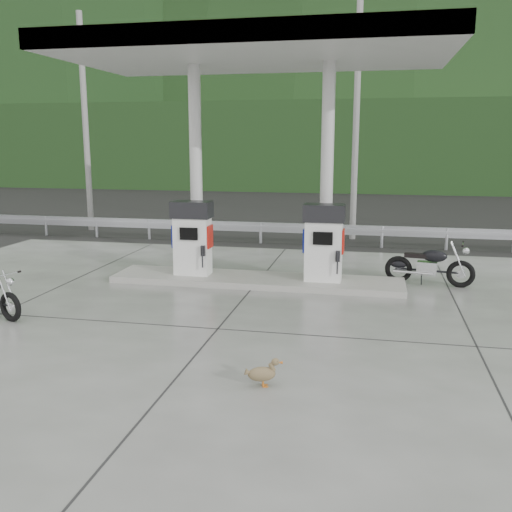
% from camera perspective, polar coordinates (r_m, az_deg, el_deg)
% --- Properties ---
extents(ground, '(160.00, 160.00, 0.00)m').
position_cam_1_polar(ground, '(11.47, -2.50, -5.82)').
color(ground, black).
rests_on(ground, ground).
extents(forecourt_apron, '(18.00, 14.00, 0.02)m').
position_cam_1_polar(forecourt_apron, '(11.46, -2.50, -5.77)').
color(forecourt_apron, slate).
rests_on(forecourt_apron, ground).
extents(pump_island, '(7.00, 1.40, 0.15)m').
position_cam_1_polar(pump_island, '(13.79, 0.05, -2.42)').
color(pump_island, gray).
rests_on(pump_island, forecourt_apron).
extents(gas_pump_left, '(0.95, 0.55, 1.80)m').
position_cam_1_polar(gas_pump_left, '(13.99, -6.38, 1.79)').
color(gas_pump_left, white).
rests_on(gas_pump_left, pump_island).
extents(gas_pump_right, '(0.95, 0.55, 1.80)m').
position_cam_1_polar(gas_pump_right, '(13.36, 6.79, 1.32)').
color(gas_pump_right, white).
rests_on(gas_pump_right, pump_island).
extents(canopy_column_left, '(0.30, 0.30, 5.00)m').
position_cam_1_polar(canopy_column_left, '(14.20, -6.02, 8.44)').
color(canopy_column_left, silver).
rests_on(canopy_column_left, pump_island).
extents(canopy_column_right, '(0.30, 0.30, 5.00)m').
position_cam_1_polar(canopy_column_right, '(13.57, 7.10, 8.28)').
color(canopy_column_right, silver).
rests_on(canopy_column_right, pump_island).
extents(canopy_roof, '(8.50, 5.00, 0.40)m').
position_cam_1_polar(canopy_roof, '(13.53, 0.06, 19.82)').
color(canopy_roof, white).
rests_on(canopy_roof, canopy_column_left).
extents(guardrail, '(26.00, 0.16, 1.42)m').
position_cam_1_polar(guardrail, '(18.99, 3.43, 3.30)').
color(guardrail, '#ACAEB4').
rests_on(guardrail, ground).
extents(road, '(60.00, 7.00, 0.01)m').
position_cam_1_polar(road, '(22.53, 4.71, 2.75)').
color(road, black).
rests_on(road, ground).
extents(utility_pole_a, '(0.22, 0.22, 8.00)m').
position_cam_1_polar(utility_pole_a, '(22.79, -16.69, 12.50)').
color(utility_pole_a, gray).
rests_on(utility_pole_a, ground).
extents(utility_pole_b, '(0.22, 0.22, 8.00)m').
position_cam_1_polar(utility_pole_b, '(20.13, 9.98, 13.00)').
color(utility_pole_b, gray).
rests_on(utility_pole_b, ground).
extents(tree_band, '(80.00, 6.00, 6.00)m').
position_cam_1_polar(tree_band, '(40.70, 8.09, 10.80)').
color(tree_band, black).
rests_on(tree_band, ground).
extents(forested_hills, '(100.00, 40.00, 140.00)m').
position_cam_1_polar(forested_hills, '(70.74, 9.67, 8.56)').
color(forested_hills, black).
rests_on(forested_hills, ground).
extents(motorcycle_right, '(2.02, 0.94, 0.92)m').
position_cam_1_polar(motorcycle_right, '(14.19, 16.95, -0.93)').
color(motorcycle_right, black).
rests_on(motorcycle_right, forecourt_apron).
extents(duck, '(0.50, 0.28, 0.35)m').
position_cam_1_polar(duck, '(8.15, 0.57, -11.75)').
color(duck, brown).
rests_on(duck, forecourt_apron).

